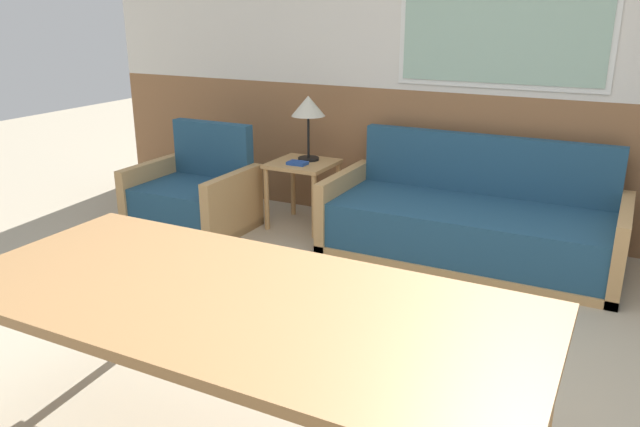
% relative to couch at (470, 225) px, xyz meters
% --- Properties ---
extents(ground_plane, '(16.00, 16.00, 0.00)m').
position_rel_couch_xyz_m(ground_plane, '(-0.01, -2.07, -0.24)').
color(ground_plane, '#B2A58C').
extents(wall_back, '(7.20, 0.09, 2.70)m').
position_rel_couch_xyz_m(wall_back, '(-0.01, 0.55, 1.12)').
color(wall_back, '#8E603D').
rests_on(wall_back, ground_plane).
extents(couch, '(2.04, 0.87, 0.83)m').
position_rel_couch_xyz_m(couch, '(0.00, 0.00, 0.00)').
color(couch, tan).
rests_on(couch, ground_plane).
extents(armchair, '(0.89, 0.73, 0.83)m').
position_rel_couch_xyz_m(armchair, '(-2.14, -0.41, 0.00)').
color(armchair, tan).
rests_on(armchair, ground_plane).
extents(side_table, '(0.49, 0.49, 0.54)m').
position_rel_couch_xyz_m(side_table, '(-1.39, 0.05, 0.20)').
color(side_table, tan).
rests_on(side_table, ground_plane).
extents(table_lamp, '(0.27, 0.27, 0.52)m').
position_rel_couch_xyz_m(table_lamp, '(-1.38, 0.14, 0.71)').
color(table_lamp, black).
rests_on(table_lamp, side_table).
extents(book_stack, '(0.15, 0.11, 0.02)m').
position_rel_couch_xyz_m(book_stack, '(-1.38, -0.05, 0.31)').
color(book_stack, '#234799').
rests_on(book_stack, side_table).
extents(dining_table, '(2.19, 0.98, 0.75)m').
position_rel_couch_xyz_m(dining_table, '(-0.22, -2.56, 0.45)').
color(dining_table, '#9E7042').
rests_on(dining_table, ground_plane).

